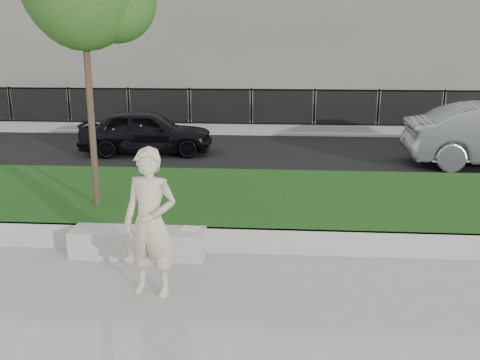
# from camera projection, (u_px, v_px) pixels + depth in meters

# --- Properties ---
(ground) EXTENTS (90.00, 90.00, 0.00)m
(ground) POSITION_uv_depth(u_px,v_px,m) (247.00, 281.00, 7.42)
(ground) COLOR gray
(ground) RESTS_ON ground
(grass_bank) EXTENTS (34.00, 4.00, 0.40)m
(grass_bank) POSITION_uv_depth(u_px,v_px,m) (257.00, 204.00, 10.27)
(grass_bank) COLOR black
(grass_bank) RESTS_ON ground
(grass_kerb) EXTENTS (34.00, 0.08, 0.40)m
(grass_kerb) POSITION_uv_depth(u_px,v_px,m) (251.00, 241.00, 8.38)
(grass_kerb) COLOR #A19E96
(grass_kerb) RESTS_ON ground
(street) EXTENTS (34.00, 7.00, 0.04)m
(street) POSITION_uv_depth(u_px,v_px,m) (265.00, 154.00, 15.61)
(street) COLOR black
(street) RESTS_ON ground
(far_pavement) EXTENTS (34.00, 3.00, 0.12)m
(far_pavement) POSITION_uv_depth(u_px,v_px,m) (269.00, 128.00, 19.94)
(far_pavement) COLOR gray
(far_pavement) RESTS_ON ground
(iron_fence) EXTENTS (32.00, 0.30, 1.50)m
(iron_fence) POSITION_uv_depth(u_px,v_px,m) (268.00, 119.00, 18.86)
(iron_fence) COLOR slate
(iron_fence) RESTS_ON far_pavement
(building_facade) EXTENTS (34.00, 10.00, 10.00)m
(building_facade) POSITION_uv_depth(u_px,v_px,m) (274.00, 2.00, 25.44)
(building_facade) COLOR #5E5A53
(building_facade) RESTS_ON ground
(stone_bench) EXTENTS (2.07, 0.52, 0.42)m
(stone_bench) POSITION_uv_depth(u_px,v_px,m) (138.00, 243.00, 8.27)
(stone_bench) COLOR #A19E96
(stone_bench) RESTS_ON ground
(man) EXTENTS (0.79, 0.59, 1.96)m
(man) POSITION_uv_depth(u_px,v_px,m) (150.00, 223.00, 6.86)
(man) COLOR beige
(man) RESTS_ON ground
(book) EXTENTS (0.28, 0.23, 0.03)m
(book) POSITION_uv_depth(u_px,v_px,m) (190.00, 228.00, 8.23)
(book) COLOR beige
(book) RESTS_ON stone_bench
(car_dark) EXTENTS (3.91, 1.89, 1.29)m
(car_dark) POSITION_uv_depth(u_px,v_px,m) (146.00, 132.00, 15.40)
(car_dark) COLOR black
(car_dark) RESTS_ON street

